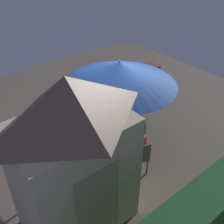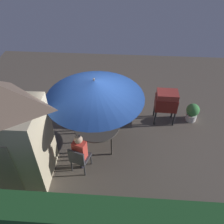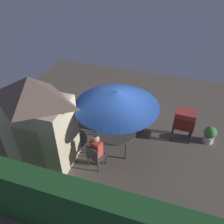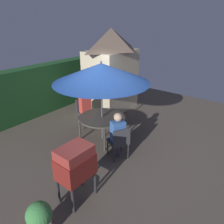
% 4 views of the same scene
% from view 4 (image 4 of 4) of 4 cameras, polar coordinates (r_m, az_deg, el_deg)
% --- Properties ---
extents(ground_plane, '(11.00, 11.00, 0.00)m').
position_cam_4_polar(ground_plane, '(6.50, -0.47, -8.14)').
color(ground_plane, brown).
extents(hedge_backdrop, '(5.85, 0.54, 1.80)m').
position_cam_4_polar(hedge_backdrop, '(8.54, -19.42, 5.12)').
color(hedge_backdrop, '#1E4C23').
rests_on(hedge_backdrop, ground).
extents(garden_shed, '(2.02, 1.40, 3.06)m').
position_cam_4_polar(garden_shed, '(8.40, -0.24, 10.85)').
color(garden_shed, '#C6B793').
rests_on(garden_shed, ground).
extents(patio_table, '(1.36, 1.36, 0.72)m').
position_cam_4_polar(patio_table, '(6.44, -2.59, -1.67)').
color(patio_table, '#47423D').
rests_on(patio_table, ground).
extents(patio_umbrella, '(2.66, 2.66, 2.35)m').
position_cam_4_polar(patio_umbrella, '(5.99, -2.83, 10.11)').
color(patio_umbrella, '#4C4C51').
rests_on(patio_umbrella, ground).
extents(bbq_grill, '(0.71, 0.51, 1.20)m').
position_cam_4_polar(bbq_grill, '(4.35, -9.55, -13.06)').
color(bbq_grill, maroon).
rests_on(bbq_grill, ground).
extents(chair_near_shed, '(0.58, 0.59, 0.90)m').
position_cam_4_polar(chair_near_shed, '(7.41, -7.23, 0.42)').
color(chair_near_shed, '#38383D').
rests_on(chair_near_shed, ground).
extents(chair_far_side, '(0.62, 0.62, 0.90)m').
position_cam_4_polar(chair_far_side, '(5.61, 1.91, -7.51)').
color(chair_far_side, '#38383D').
rests_on(chair_far_side, ground).
extents(potted_plant_by_shed, '(0.43, 0.43, 0.66)m').
position_cam_4_polar(potted_plant_by_shed, '(4.21, -18.34, -24.83)').
color(potted_plant_by_shed, silver).
rests_on(potted_plant_by_shed, ground).
extents(person_in_red, '(0.40, 0.33, 1.26)m').
position_cam_4_polar(person_in_red, '(7.24, -7.02, 2.11)').
color(person_in_red, '#CC3D33').
rests_on(person_in_red, ground).
extents(person_in_blue, '(0.41, 0.37, 1.26)m').
position_cam_4_polar(person_in_blue, '(5.55, 1.55, -4.78)').
color(person_in_blue, '#3866B2').
rests_on(person_in_blue, ground).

